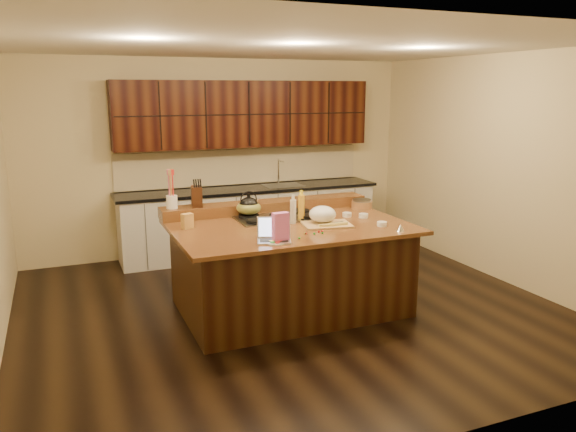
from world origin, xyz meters
name	(u,v)px	position (x,y,z in m)	size (l,w,h in m)	color
room	(290,183)	(0.00, 0.00, 1.35)	(5.52, 5.02, 2.72)	black
island	(290,267)	(0.00, 0.00, 0.46)	(2.40, 1.60, 0.92)	black
back_ledge	(266,206)	(0.00, 0.70, 0.98)	(2.40, 0.30, 0.12)	black
cooktop	(279,217)	(0.00, 0.30, 0.94)	(0.92, 0.52, 0.05)	gray
back_counter	(249,184)	(0.30, 2.23, 0.98)	(3.70, 0.66, 2.40)	silver
kettle	(249,206)	(-0.30, 0.43, 1.06)	(0.21, 0.21, 0.19)	black
green_bowl	(249,208)	(-0.30, 0.43, 1.04)	(0.27, 0.27, 0.15)	olive
laptop	(274,234)	(-0.38, -0.52, 0.98)	(0.37, 0.33, 0.21)	#B7B7BC
oil_bottle	(301,208)	(0.19, 0.15, 1.06)	(0.07, 0.07, 0.27)	gold
vinegar_bottle	(293,212)	(0.05, 0.03, 1.04)	(0.06, 0.06, 0.25)	silver
wooden_tray	(324,217)	(0.32, -0.14, 1.01)	(0.54, 0.43, 0.19)	tan
ramekin_a	(382,224)	(0.84, -0.42, 0.94)	(0.10, 0.10, 0.04)	white
ramekin_b	(363,216)	(0.86, -0.01, 0.94)	(0.10, 0.10, 0.04)	white
ramekin_c	(347,215)	(0.72, 0.10, 0.94)	(0.10, 0.10, 0.04)	white
strainer_bowl	(362,205)	(1.08, 0.41, 0.97)	(0.24, 0.24, 0.09)	#996B3F
kitchen_timer	(400,228)	(0.90, -0.67, 0.96)	(0.08, 0.08, 0.07)	silver
pink_bag	(281,227)	(-0.33, -0.58, 1.06)	(0.14, 0.08, 0.27)	pink
candy_plate	(276,243)	(-0.40, -0.62, 0.93)	(0.18, 0.18, 0.01)	white
package_box	(187,221)	(-1.01, 0.24, 1.00)	(0.11, 0.08, 0.15)	#C69246
utensil_crock	(172,202)	(-1.07, 0.70, 1.11)	(0.12, 0.12, 0.14)	white
knife_block	(197,196)	(-0.80, 0.70, 1.15)	(0.11, 0.18, 0.22)	black
gumdrop_0	(306,233)	(-0.01, -0.43, 0.93)	(0.02, 0.02, 0.02)	red
gumdrop_1	(322,233)	(0.14, -0.47, 0.93)	(0.02, 0.02, 0.02)	#198C26
gumdrop_2	(319,232)	(0.13, -0.41, 0.93)	(0.02, 0.02, 0.02)	red
gumdrop_3	(314,234)	(0.06, -0.47, 0.93)	(0.02, 0.02, 0.02)	#198C26
gumdrop_4	(286,238)	(-0.25, -0.51, 0.93)	(0.02, 0.02, 0.02)	red
gumdrop_5	(306,233)	(-0.01, -0.43, 0.93)	(0.02, 0.02, 0.02)	#198C26
gumdrop_6	(284,238)	(-0.27, -0.51, 0.93)	(0.02, 0.02, 0.02)	red
gumdrop_7	(299,238)	(-0.14, -0.56, 0.93)	(0.02, 0.02, 0.02)	#198C26
gumdrop_8	(322,231)	(0.17, -0.40, 0.93)	(0.02, 0.02, 0.02)	red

